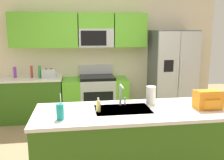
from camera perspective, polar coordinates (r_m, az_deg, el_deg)
ground_plane at (r=3.88m, az=0.82°, el=-17.23°), size 9.00×9.00×0.00m
kitchen_wall_unit at (r=5.47m, az=-4.11°, el=7.38°), size 5.20×0.43×2.60m
back_counter at (r=5.42m, az=-17.68°, el=-4.15°), size 1.23×0.63×0.90m
range_oven at (r=5.36m, az=-3.80°, el=-3.88°), size 1.36×0.61×1.10m
refrigerator at (r=5.57m, az=13.57°, el=1.47°), size 0.90×0.76×1.85m
island_counter at (r=3.23m, az=4.37°, el=-14.40°), size 2.36×0.89×0.90m
toaster at (r=5.21m, az=-14.27°, el=1.50°), size 0.28×0.16×0.18m
pepper_mill at (r=5.30m, az=-17.93°, el=1.81°), size 0.05×0.05×0.25m
bottle_purple at (r=5.42m, az=-21.35°, el=1.65°), size 0.06×0.06×0.22m
bottle_green at (r=5.24m, az=-16.23°, el=1.82°), size 0.06×0.06×0.25m
sink_faucet at (r=3.18m, az=2.14°, el=-3.00°), size 0.08×0.21×0.28m
drink_cup_teal at (r=2.78m, az=-11.81°, el=-7.13°), size 0.08×0.08×0.29m
soap_dispenser at (r=2.99m, az=-3.15°, el=-5.96°), size 0.06×0.06×0.17m
paper_towel_roll at (r=3.29m, az=8.93°, el=-3.49°), size 0.12×0.12×0.24m
backpack at (r=3.30m, az=21.17°, el=-4.14°), size 0.32×0.22×0.23m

